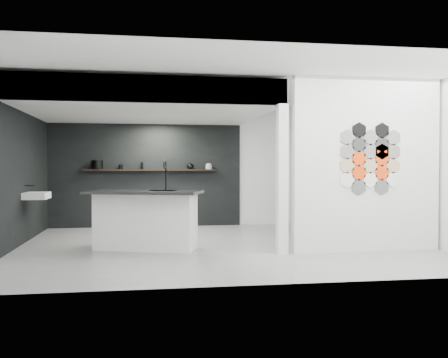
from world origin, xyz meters
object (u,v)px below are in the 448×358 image
at_px(wall_basin, 37,196).
at_px(bottle_dark, 142,166).
at_px(kitchen_island, 146,219).
at_px(kettle, 190,166).
at_px(utensil_cup, 121,167).
at_px(partition_panel, 367,165).
at_px(glass_vase, 209,166).
at_px(stockpot, 97,165).
at_px(glass_bowl, 209,167).

height_order(wall_basin, bottle_dark, bottle_dark).
xyz_separation_m(kitchen_island, kettle, (1.02, 3.12, 0.89)).
distance_m(bottle_dark, utensil_cup, 0.48).
bearing_deg(kitchen_island, wall_basin, 169.59).
height_order(partition_panel, glass_vase, partition_panel).
bearing_deg(stockpot, kettle, 0.00).
distance_m(partition_panel, wall_basin, 5.78).
bearing_deg(kitchen_island, bottle_dark, 109.43).
height_order(stockpot, utensil_cup, stockpot).
xyz_separation_m(kitchen_island, glass_vase, (1.45, 3.12, 0.89)).
relative_size(bottle_dark, utensil_cup, 1.45).
relative_size(stockpot, glass_bowl, 1.65).
bearing_deg(utensil_cup, wall_basin, -123.99).
relative_size(wall_basin, stockpot, 2.46).
distance_m(kettle, glass_bowl, 0.43).
xyz_separation_m(glass_bowl, glass_vase, (0.00, 0.00, 0.01)).
relative_size(glass_vase, utensil_cup, 1.28).
height_order(glass_vase, bottle_dark, bottle_dark).
xyz_separation_m(glass_bowl, bottle_dark, (-1.52, 0.00, 0.02)).
bearing_deg(partition_panel, glass_vase, 118.23).
distance_m(wall_basin, glass_bowl, 4.00).
bearing_deg(bottle_dark, stockpot, 180.00).
bearing_deg(kettle, stockpot, 168.65).
relative_size(partition_panel, stockpot, 11.46).
xyz_separation_m(stockpot, bottle_dark, (0.99, 0.00, -0.02)).
bearing_deg(glass_bowl, utensil_cup, 180.00).
xyz_separation_m(stockpot, utensil_cup, (0.51, 0.00, -0.05)).
height_order(kitchen_island, kettle, kitchen_island).
distance_m(stockpot, bottle_dark, 0.99).
bearing_deg(glass_vase, kettle, 180.00).
bearing_deg(stockpot, wall_basin, -113.09).
distance_m(partition_panel, kettle, 4.60).
xyz_separation_m(kettle, bottle_dark, (-1.09, 0.00, 0.01)).
distance_m(kettle, glass_vase, 0.43).
relative_size(stockpot, glass_vase, 1.81).
xyz_separation_m(partition_panel, glass_vase, (-2.08, 3.87, -0.01)).
bearing_deg(partition_panel, stockpot, 139.87).
relative_size(kitchen_island, utensil_cup, 18.93).
bearing_deg(kitchen_island, glass_bowl, 83.16).
relative_size(kettle, glass_bowl, 1.08).
height_order(stockpot, glass_vase, stockpot).
bearing_deg(kitchen_island, glass_vase, 83.16).
xyz_separation_m(stockpot, kettle, (2.08, 0.00, -0.03)).
relative_size(stockpot, bottle_dark, 1.59).
relative_size(partition_panel, glass_vase, 20.70).
height_order(partition_panel, stockpot, partition_panel).
bearing_deg(wall_basin, kitchen_island, -28.53).
distance_m(glass_bowl, glass_vase, 0.01).
bearing_deg(glass_vase, partition_panel, -61.77).
xyz_separation_m(stockpot, glass_vase, (2.51, 0.00, -0.03)).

